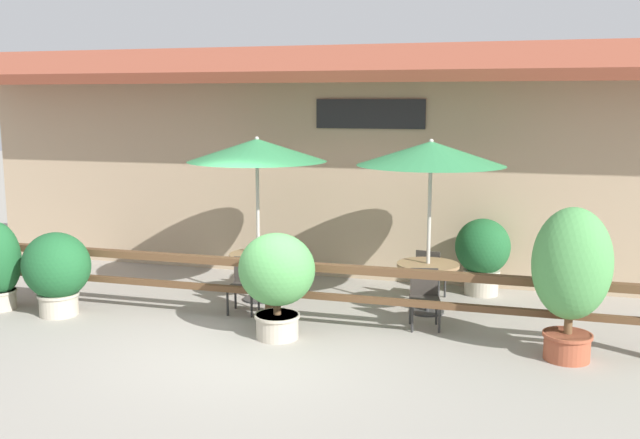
# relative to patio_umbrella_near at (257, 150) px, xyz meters

# --- Properties ---
(ground_plane) EXTENTS (60.00, 60.00, 0.00)m
(ground_plane) POSITION_rel_patio_umbrella_near_xyz_m (0.62, -2.17, -2.45)
(ground_plane) COLOR gray
(building_facade) EXTENTS (14.28, 1.49, 4.23)m
(building_facade) POSITION_rel_patio_umbrella_near_xyz_m (0.62, 1.93, -0.29)
(building_facade) COLOR tan
(building_facade) RESTS_ON ground
(patio_railing) EXTENTS (10.40, 0.14, 0.95)m
(patio_railing) POSITION_rel_patio_umbrella_near_xyz_m (0.62, -1.12, -1.76)
(patio_railing) COLOR brown
(patio_railing) RESTS_ON ground
(patio_umbrella_near) EXTENTS (2.23, 2.23, 2.67)m
(patio_umbrella_near) POSITION_rel_patio_umbrella_near_xyz_m (0.00, 0.00, 0.00)
(patio_umbrella_near) COLOR #B7B2A8
(patio_umbrella_near) RESTS_ON ground
(dining_table_near) EXTENTS (0.95, 0.95, 0.78)m
(dining_table_near) POSITION_rel_patio_umbrella_near_xyz_m (-0.00, 0.00, -1.83)
(dining_table_near) COLOR olive
(dining_table_near) RESTS_ON ground
(chair_near_streetside) EXTENTS (0.45, 0.45, 0.84)m
(chair_near_streetside) POSITION_rel_patio_umbrella_near_xyz_m (0.02, -0.68, -1.99)
(chair_near_streetside) COLOR #332D28
(chair_near_streetside) RESTS_ON ground
(chair_near_wallside) EXTENTS (0.48, 0.48, 0.84)m
(chair_near_wallside) POSITION_rel_patio_umbrella_near_xyz_m (0.02, 0.68, -1.99)
(chair_near_wallside) COLOR #332D28
(chair_near_wallside) RESTS_ON ground
(patio_umbrella_middle) EXTENTS (2.23, 2.23, 2.67)m
(patio_umbrella_middle) POSITION_rel_patio_umbrella_near_xyz_m (2.74, 0.07, 0.00)
(patio_umbrella_middle) COLOR #B7B2A8
(patio_umbrella_middle) RESTS_ON ground
(dining_table_middle) EXTENTS (0.95, 0.95, 0.78)m
(dining_table_middle) POSITION_rel_patio_umbrella_near_xyz_m (2.74, 0.07, -1.83)
(dining_table_middle) COLOR olive
(dining_table_middle) RESTS_ON ground
(chair_middle_streetside) EXTENTS (0.50, 0.50, 0.84)m
(chair_middle_streetside) POSITION_rel_patio_umbrella_near_xyz_m (2.80, -0.66, -1.99)
(chair_middle_streetside) COLOR #332D28
(chair_middle_streetside) RESTS_ON ground
(chair_middle_wallside) EXTENTS (0.48, 0.48, 0.84)m
(chair_middle_wallside) POSITION_rel_patio_umbrella_near_xyz_m (2.68, 0.79, -1.99)
(chair_middle_wallside) COLOR #332D28
(chair_middle_wallside) RESTS_ON ground
(potted_plant_tall_tropical) EXTENTS (1.06, 0.95, 1.47)m
(potted_plant_tall_tropical) POSITION_rel_patio_umbrella_near_xyz_m (0.92, -1.70, -1.57)
(potted_plant_tall_tropical) COLOR #B7AD99
(potted_plant_tall_tropical) RESTS_ON ground
(potted_plant_small_flowering) EXTENTS (0.97, 0.87, 1.95)m
(potted_plant_small_flowering) POSITION_rel_patio_umbrella_near_xyz_m (4.71, -1.47, -1.31)
(potted_plant_small_flowering) COLOR #9E4C33
(potted_plant_small_flowering) RESTS_ON ground
(potted_plant_corner_fern) EXTENTS (1.04, 0.94, 1.28)m
(potted_plant_corner_fern) POSITION_rel_patio_umbrella_near_xyz_m (-2.64, -1.62, -1.75)
(potted_plant_corner_fern) COLOR #B7AD99
(potted_plant_corner_fern) RESTS_ON ground
(potted_plant_broad_leaf) EXTENTS (0.92, 0.82, 1.29)m
(potted_plant_broad_leaf) POSITION_rel_patio_umbrella_near_xyz_m (3.48, 1.38, -1.73)
(potted_plant_broad_leaf) COLOR #B7AD99
(potted_plant_broad_leaf) RESTS_ON ground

